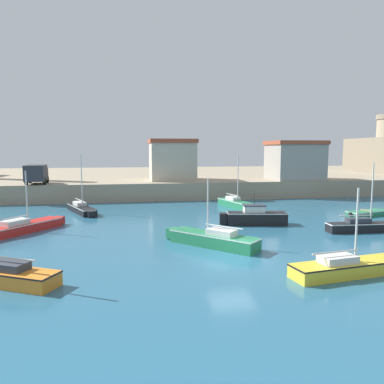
{
  "coord_description": "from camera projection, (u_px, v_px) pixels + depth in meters",
  "views": [
    {
      "loc": [
        -5.64,
        -19.72,
        6.09
      ],
      "look_at": [
        0.37,
        15.4,
        2.0
      ],
      "focal_mm": 35.0,
      "sensor_mm": 36.0,
      "label": 1
    }
  ],
  "objects": [
    {
      "name": "ground_plane",
      "position": [
        232.0,
        258.0,
        20.95
      ],
      "size": [
        200.0,
        200.0,
        0.0
      ],
      "primitive_type": "plane",
      "color": "#28607F"
    },
    {
      "name": "quay_seawall",
      "position": [
        162.0,
        179.0,
        63.41
      ],
      "size": [
        120.0,
        40.0,
        2.12
      ],
      "primitive_type": "cube",
      "color": "gray",
      "rests_on": "ground"
    },
    {
      "name": "sailboat_red_0",
      "position": [
        24.0,
        227.0,
        27.48
      ],
      "size": [
        4.99,
        6.12,
        4.51
      ],
      "color": "red",
      "rests_on": "ground"
    },
    {
      "name": "sailboat_yellow_1",
      "position": [
        349.0,
        267.0,
        18.14
      ],
      "size": [
        6.56,
        2.29,
        4.25
      ],
      "color": "yellow",
      "rests_on": "ground"
    },
    {
      "name": "sailboat_black_2",
      "position": [
        366.0,
        226.0,
        27.69
      ],
      "size": [
        6.26,
        1.34,
        5.09
      ],
      "color": "black",
      "rests_on": "ground"
    },
    {
      "name": "sailboat_black_4",
      "position": [
        82.0,
        208.0,
        36.08
      ],
      "size": [
        3.42,
        6.15,
        5.56
      ],
      "color": "black",
      "rests_on": "ground"
    },
    {
      "name": "sailboat_green_5",
      "position": [
        236.0,
        203.0,
        39.27
      ],
      "size": [
        2.68,
        6.12,
        5.45
      ],
      "color": "#237A4C",
      "rests_on": "ground"
    },
    {
      "name": "motorboat_black_6",
      "position": [
        255.0,
        217.0,
        30.34
      ],
      "size": [
        5.52,
        2.24,
        2.52
      ],
      "color": "black",
      "rests_on": "ground"
    },
    {
      "name": "sailboat_green_7",
      "position": [
        212.0,
        239.0,
        23.57
      ],
      "size": [
        5.37,
        5.57,
        4.31
      ],
      "color": "#237A4C",
      "rests_on": "ground"
    },
    {
      "name": "dinghy_green_8",
      "position": [
        367.0,
        213.0,
        34.26
      ],
      "size": [
        4.59,
        2.35,
        0.56
      ],
      "color": "#237A4C",
      "rests_on": "ground"
    },
    {
      "name": "harbor_shed_mid_row",
      "position": [
        172.0,
        159.0,
        48.33
      ],
      "size": [
        5.88,
        5.99,
        5.24
      ],
      "color": "#BCB29E",
      "rests_on": "quay_seawall"
    },
    {
      "name": "harbor_shed_far_end",
      "position": [
        295.0,
        160.0,
        49.17
      ],
      "size": [
        6.64,
        6.01,
        5.05
      ],
      "color": "gray",
      "rests_on": "quay_seawall"
    },
    {
      "name": "truck_on_quay",
      "position": [
        36.0,
        173.0,
        42.65
      ],
      "size": [
        2.41,
        4.43,
        2.2
      ],
      "color": "#333338",
      "rests_on": "quay_seawall"
    }
  ]
}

